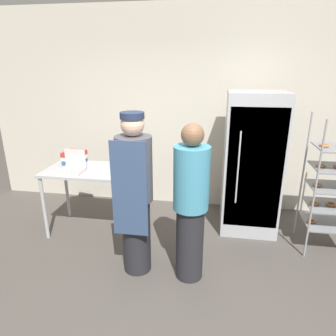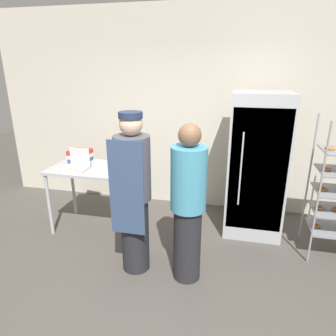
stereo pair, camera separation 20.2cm
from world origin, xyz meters
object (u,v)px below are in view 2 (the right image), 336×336
refrigerator (256,166)px  person_baker (133,193)px  person_customer (188,205)px  binder_stack (80,156)px  blender_pitcher (123,157)px  donut_box (76,167)px

refrigerator → person_baker: size_ratio=1.07×
person_baker → person_customer: size_ratio=1.05×
refrigerator → binder_stack: size_ratio=6.54×
person_baker → blender_pitcher: bearing=117.2°
donut_box → binder_stack: bearing=110.6°
donut_box → person_baker: size_ratio=0.16×
blender_pitcher → person_baker: size_ratio=0.17×
refrigerator → donut_box: 2.30m
refrigerator → person_customer: (-0.70, -1.16, -0.08)m
person_baker → person_customer: (0.57, -0.02, -0.06)m
binder_stack → person_baker: bearing=-40.2°
binder_stack → person_customer: person_customer is taller
donut_box → binder_stack: 0.40m
donut_box → person_customer: person_customer is taller
donut_box → person_customer: size_ratio=0.17×
refrigerator → blender_pitcher: refrigerator is taller
donut_box → binder_stack: size_ratio=0.97×
blender_pitcher → binder_stack: blender_pitcher is taller
donut_box → person_baker: (0.95, -0.55, -0.03)m
refrigerator → person_customer: size_ratio=1.12×
binder_stack → person_baker: (1.09, -0.92, -0.06)m
person_baker → person_customer: person_baker is taller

